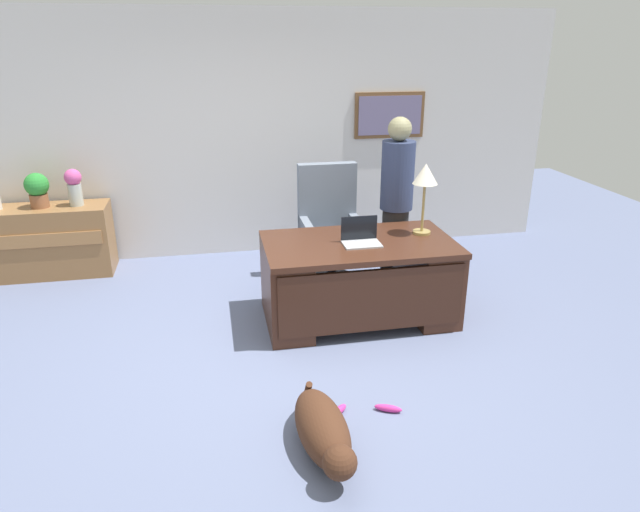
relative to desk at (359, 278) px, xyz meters
The scene contains 13 objects.
ground_plane 1.00m from the desk, 140.00° to the right, with size 12.00×12.00×0.00m, color slate.
back_wall 2.33m from the desk, 109.14° to the left, with size 7.00×0.16×2.70m.
desk is the anchor object (origin of this frame).
credenza 3.42m from the desk, 151.02° to the left, with size 1.32×0.50×0.74m.
armchair 0.94m from the desk, 94.12° to the left, with size 0.60×0.59×1.20m.
person_standing 0.98m from the desk, 50.96° to the left, with size 0.32×0.32×1.70m.
dog_lying 1.82m from the desk, 111.55° to the right, with size 0.35×0.90×0.30m.
laptop 0.39m from the desk, 94.85° to the right, with size 0.32×0.22×0.22m.
desk_lamp 1.05m from the desk, 12.40° to the left, with size 0.22×0.22×0.64m.
vase_with_flowers 3.15m from the desk, 147.74° to the left, with size 0.17×0.17×0.39m.
potted_plant 3.45m from the desk, 150.95° to the left, with size 0.24×0.24×0.36m.
dog_toy_bone 1.46m from the desk, 109.97° to the right, with size 0.14×0.05×0.05m, color #D8338C.
dog_toy_plush 1.43m from the desk, 96.28° to the right, with size 0.19×0.05×0.05m, color #D8338C.
Camera 1 is at (-0.52, -3.85, 2.39)m, focal length 31.73 mm.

